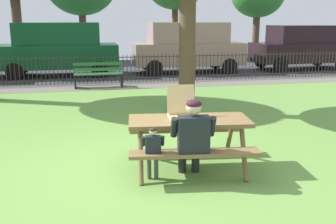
% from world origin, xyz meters
% --- Properties ---
extents(ground, '(28.00, 12.23, 0.02)m').
position_xyz_m(ground, '(0.00, 2.11, -0.01)').
color(ground, '#6B9B44').
extents(cobblestone_walkway, '(28.00, 1.40, 0.01)m').
position_xyz_m(cobblestone_walkway, '(0.00, 7.53, -0.00)').
color(cobblestone_walkway, slate).
extents(street_asphalt, '(28.00, 7.79, 0.01)m').
position_xyz_m(street_asphalt, '(0.00, 12.12, -0.01)').
color(street_asphalt, '#38383D').
extents(picnic_table_foreground, '(1.96, 1.68, 0.79)m').
position_xyz_m(picnic_table_foreground, '(0.65, -0.13, 0.60)').
color(picnic_table_foreground, olive).
rests_on(picnic_table_foreground, ground).
extents(pizza_box_open, '(0.44, 0.49, 0.48)m').
position_xyz_m(pizza_box_open, '(0.57, -0.04, 0.86)').
color(pizza_box_open, tan).
rests_on(pizza_box_open, picnic_table_foreground).
extents(adult_at_table, '(0.63, 0.62, 1.19)m').
position_xyz_m(adult_at_table, '(0.57, -0.62, 0.66)').
color(adult_at_table, black).
rests_on(adult_at_table, ground).
extents(child_at_table, '(0.32, 0.31, 0.82)m').
position_xyz_m(child_at_table, '(0.02, -0.59, 0.50)').
color(child_at_table, '#464646').
rests_on(child_at_table, ground).
extents(iron_fence_streetside, '(18.36, 0.03, 0.98)m').
position_xyz_m(iron_fence_streetside, '(-0.00, 8.23, 0.50)').
color(iron_fence_streetside, '#2D2823').
rests_on(iron_fence_streetside, ground).
extents(park_bench_center, '(1.61, 0.49, 0.85)m').
position_xyz_m(park_bench_center, '(-0.48, 7.39, 0.42)').
color(park_bench_center, '#2C6735').
rests_on(park_bench_center, ground).
extents(parked_car_center, '(4.61, 1.97, 2.08)m').
position_xyz_m(parked_car_center, '(-1.91, 10.48, 1.10)').
color(parked_car_center, '#0F4826').
rests_on(parked_car_center, ground).
extents(parked_car_right, '(4.60, 1.96, 2.08)m').
position_xyz_m(parked_car_right, '(3.36, 10.48, 1.10)').
color(parked_car_right, '#9E7E6D').
rests_on(parked_car_right, ground).
extents(parked_car_far_right, '(4.46, 2.04, 1.94)m').
position_xyz_m(parked_car_far_right, '(8.61, 10.48, 1.01)').
color(parked_car_far_right, black).
rests_on(parked_car_far_right, ground).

